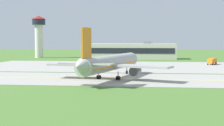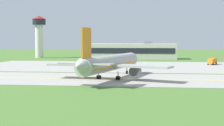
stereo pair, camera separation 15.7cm
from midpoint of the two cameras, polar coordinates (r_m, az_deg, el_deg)
ground_plane at (r=86.77m, az=3.04°, el=-2.76°), size 500.00×500.00×0.00m
taxiway_strip at (r=86.77m, az=3.04°, el=-2.73°), size 240.00×28.00×0.10m
apron_pad at (r=128.49m, az=8.67°, el=-0.58°), size 140.00×52.00×0.10m
taxiway_centreline at (r=86.76m, az=3.04°, el=-2.69°), size 220.00×0.60×0.01m
airplane_lead at (r=86.49m, az=-0.21°, el=-0.03°), size 32.06×39.20×12.70m
service_truck_fuel at (r=141.49m, az=16.48°, el=0.32°), size 4.59×6.27×2.60m
terminal_building at (r=178.61m, az=2.92°, el=2.00°), size 48.77×12.25×9.09m
control_tower at (r=191.81m, az=-12.07°, el=5.07°), size 7.60×7.60×23.04m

